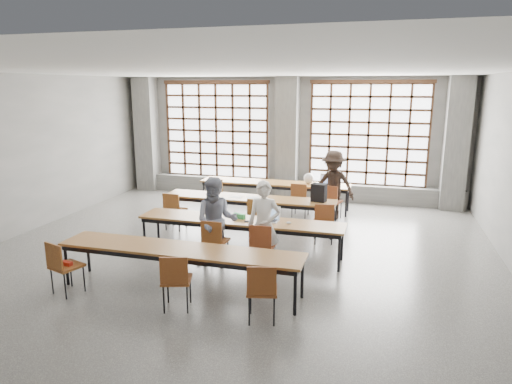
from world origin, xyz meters
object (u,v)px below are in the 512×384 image
chair_back_left (217,191)px  chair_back_right (331,199)px  red_pouch (67,263)px  chair_back_mid (300,197)px  student_male (264,226)px  chair_near_mid (176,276)px  chair_front_left (214,238)px  green_box (239,216)px  plastic_bag (309,178)px  chair_front_right (262,242)px  laptop_front (270,217)px  chair_near_right (262,287)px  desk_row_d (180,252)px  desk_row_c (240,223)px  mouse (289,223)px  desk_row_b (249,200)px  chair_near_left (62,263)px  desk_row_a (275,185)px  student_female (216,221)px  chair_mid_right (324,219)px  chair_mid_left (174,207)px  chair_mid_centre (258,214)px  laptop_back (326,182)px  backpack (319,193)px  phone (248,221)px  student_back (333,185)px

chair_back_left → chair_back_right: size_ratio=1.00×
chair_back_left → red_pouch: (-0.56, -5.27, -0.04)m
chair_back_mid → chair_back_right: size_ratio=1.00×
chair_back_right → student_male: student_male is taller
chair_near_mid → red_pouch: chair_near_mid is taller
chair_back_right → student_male: (-0.80, -3.45, 0.27)m
chair_front_left → green_box: (0.25, 0.71, 0.24)m
chair_back_right → plastic_bag: bearing=135.1°
chair_front_right → laptop_front: laptop_front is taller
chair_near_right → green_box: bearing=114.4°
plastic_bag → desk_row_d: bearing=-102.2°
desk_row_c → mouse: 0.95m
chair_near_right → desk_row_b: bearing=109.0°
red_pouch → chair_back_right: bearing=56.1°
chair_near_left → chair_near_right: bearing=-0.0°
chair_near_mid → desk_row_a: bearing=89.6°
chair_near_mid → plastic_bag: plastic_bag is taller
chair_back_right → chair_near_mid: (-1.62, -5.35, 0.00)m
desk_row_b → student_female: 2.27m
desk_row_a → chair_near_right: size_ratio=4.55×
chair_mid_right → chair_near_right: same height
chair_front_right → laptop_front: size_ratio=2.33×
chair_mid_left → chair_mid_centre: 1.99m
chair_near_right → laptop_back: 6.09m
red_pouch → chair_front_right: bearing=31.7°
red_pouch → laptop_front: bearing=42.0°
chair_near_right → desk_row_a: bearing=101.9°
chair_mid_right → laptop_back: size_ratio=2.27×
chair_near_left → backpack: size_ratio=2.20×
laptop_back → mouse: bearing=-93.5°
chair_back_mid → laptop_back: laptop_back is taller
chair_back_right → plastic_bag: size_ratio=3.08×
chair_back_left → chair_mid_right: size_ratio=1.00×
desk_row_c → chair_back_right: bearing=64.6°
student_male → red_pouch: bearing=-149.6°
chair_back_mid → red_pouch: 5.95m
chair_mid_centre → mouse: chair_mid_centre is taller
desk_row_a → chair_back_mid: bearing=-38.3°
chair_near_mid → laptop_front: laptop_front is taller
chair_back_left → chair_front_left: same height
laptop_front → red_pouch: laptop_front is taller
desk_row_a → green_box: size_ratio=16.00×
chair_mid_right → laptop_back: bearing=96.3°
desk_row_a → phone: bearing=-84.4°
desk_row_b → red_pouch: desk_row_b is taller
desk_row_d → student_back: bearing=69.0°
chair_near_mid → desk_row_c: bearing=84.7°
chair_mid_centre → plastic_bag: size_ratio=3.08×
desk_row_c → student_back: (1.42, 3.07, 0.19)m
phone → desk_row_c: bearing=150.9°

